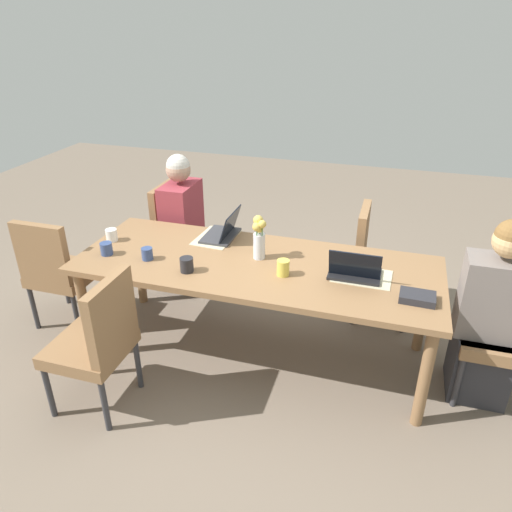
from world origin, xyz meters
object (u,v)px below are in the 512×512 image
at_px(coffee_mug_centre_right, 187,265).
at_px(person_near_left_mid, 183,231).
at_px(chair_head_left_left_near, 497,321).
at_px(book_red_cover, 417,297).
at_px(laptop_head_left_left_near, 355,271).
at_px(coffee_mug_centre_left, 147,254).
at_px(person_head_left_left_near, 489,322).
at_px(coffee_mug_near_right, 106,249).
at_px(dining_table, 256,272).
at_px(chair_near_right_near, 375,259).
at_px(flower_vase, 259,236).
at_px(coffee_mug_far_left, 283,268).
at_px(chair_head_right_left_far, 57,268).
at_px(laptop_near_left_mid, 223,232).
at_px(chair_far_right_mid, 98,338).
at_px(chair_near_left_mid, 178,231).
at_px(coffee_mug_near_left, 112,235).

bearing_deg(coffee_mug_centre_right, person_near_left_mid, -63.22).
distance_m(chair_head_left_left_near, book_red_cover, 0.63).
relative_size(laptop_head_left_left_near, coffee_mug_centre_left, 3.87).
xyz_separation_m(person_head_left_left_near, coffee_mug_near_right, (2.47, 0.21, 0.24)).
bearing_deg(person_head_left_left_near, dining_table, 1.36).
bearing_deg(coffee_mug_centre_left, person_near_left_mid, -79.30).
height_order(dining_table, laptop_head_left_left_near, laptop_head_left_left_near).
height_order(chair_near_right_near, flower_vase, flower_vase).
height_order(laptop_head_left_left_near, coffee_mug_far_left, laptop_head_left_left_near).
height_order(chair_head_right_left_far, chair_near_right_near, same).
bearing_deg(laptop_head_left_left_near, laptop_near_left_mid, -18.06).
relative_size(chair_head_right_left_far, coffee_mug_near_right, 10.51).
xyz_separation_m(person_head_left_left_near, chair_far_right_mid, (2.20, 0.80, -0.03)).
xyz_separation_m(coffee_mug_far_left, book_red_cover, (-0.81, 0.07, -0.03)).
xyz_separation_m(dining_table, person_near_left_mid, (0.88, -0.73, -0.13)).
height_order(chair_far_right_mid, laptop_near_left_mid, laptop_near_left_mid).
height_order(dining_table, chair_far_right_mid, chair_far_right_mid).
height_order(coffee_mug_centre_right, coffee_mug_far_left, coffee_mug_far_left).
distance_m(chair_near_left_mid, laptop_near_left_mid, 0.82).
bearing_deg(flower_vase, chair_head_right_left_far, 6.51).
relative_size(chair_head_right_left_far, book_red_cover, 4.50).
distance_m(person_near_left_mid, laptop_near_left_mid, 0.72).
height_order(chair_near_left_mid, coffee_mug_far_left, chair_near_left_mid).
distance_m(dining_table, chair_far_right_mid, 1.07).
distance_m(person_head_left_left_near, chair_head_right_left_far, 2.99).
bearing_deg(laptop_near_left_mid, chair_near_left_mid, -38.25).
relative_size(chair_head_right_left_far, coffee_mug_centre_right, 9.49).
xyz_separation_m(chair_near_right_near, coffee_mug_centre_left, (1.45, 0.91, 0.27)).
bearing_deg(coffee_mug_far_left, chair_head_left_left_near, -170.63).
xyz_separation_m(person_head_left_left_near, coffee_mug_near_left, (2.56, 0.01, 0.24)).
bearing_deg(dining_table, chair_head_left_left_near, -175.90).
xyz_separation_m(person_near_left_mid, book_red_cover, (-1.89, 0.91, 0.22)).
xyz_separation_m(flower_vase, coffee_mug_near_left, (1.09, 0.05, -0.12)).
bearing_deg(coffee_mug_centre_left, coffee_mug_near_left, -26.10).
relative_size(laptop_near_left_mid, coffee_mug_centre_left, 3.87).
xyz_separation_m(chair_near_right_near, chair_far_right_mid, (1.47, 1.51, 0.00)).
bearing_deg(chair_head_right_left_far, coffee_mug_near_left, -163.29).
height_order(chair_near_left_mid, chair_near_right_near, same).
height_order(flower_vase, laptop_head_left_left_near, flower_vase).
relative_size(dining_table, laptop_near_left_mid, 7.48).
bearing_deg(person_head_left_left_near, coffee_mug_centre_left, 5.18).
relative_size(chair_head_left_left_near, coffee_mug_centre_left, 10.89).
relative_size(chair_near_left_mid, coffee_mug_centre_left, 10.89).
bearing_deg(coffee_mug_far_left, chair_near_right_near, -121.78).
height_order(chair_near_left_mid, coffee_mug_near_left, chair_near_left_mid).
bearing_deg(coffee_mug_near_right, coffee_mug_centre_right, 174.24).
xyz_separation_m(dining_table, chair_head_right_left_far, (1.52, 0.10, -0.16)).
relative_size(flower_vase, laptop_near_left_mid, 0.93).
height_order(dining_table, chair_head_right_left_far, chair_head_right_left_far).
bearing_deg(flower_vase, chair_far_right_mid, 48.70).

